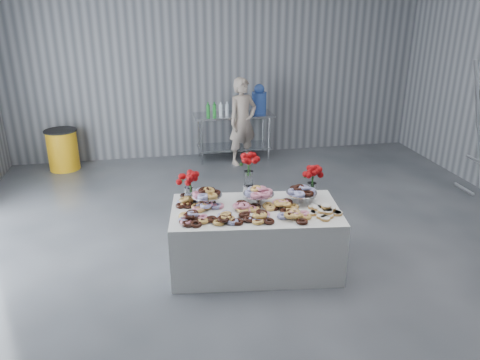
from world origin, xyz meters
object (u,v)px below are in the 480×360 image
object	(u,v)px
prep_table	(234,128)
water_jug	(259,100)
person	(243,122)
trash_barrel	(63,150)
display_table	(255,238)

from	to	relation	value
prep_table	water_jug	size ratio (longest dim) A/B	2.71
person	water_jug	bearing A→B (deg)	14.34
water_jug	person	world-z (taller)	person
water_jug	trash_barrel	world-z (taller)	water_jug
person	prep_table	bearing A→B (deg)	87.84
display_table	water_jug	bearing A→B (deg)	76.43
prep_table	trash_barrel	bearing A→B (deg)	-180.00
water_jug	person	distance (m)	0.59
water_jug	display_table	bearing A→B (deg)	-103.57
water_jug	prep_table	bearing A→B (deg)	180.00
water_jug	person	xyz separation A→B (m)	(-0.38, -0.30, -0.33)
display_table	water_jug	xyz separation A→B (m)	(0.96, 3.97, 0.77)
display_table	person	size ratio (longest dim) A/B	1.16
prep_table	display_table	bearing A→B (deg)	-96.58
trash_barrel	water_jug	bearing A→B (deg)	0.00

